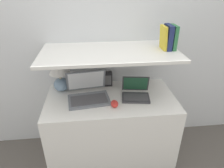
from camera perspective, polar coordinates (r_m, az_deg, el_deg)
The scene contains 12 objects.
wall_back at distance 2.09m, azimuth -1.49°, elevation 11.95°, with size 6.00×0.05×2.40m.
desk at distance 2.14m, azimuth -0.30°, elevation -12.63°, with size 1.22×0.66×0.77m.
back_riser at distance 2.30m, azimuth -1.21°, elevation -3.10°, with size 1.22×0.04×1.18m.
shelf at distance 1.79m, azimuth -0.61°, elevation 8.97°, with size 1.22×0.59×0.03m.
table_lamp at distance 2.00m, azimuth -14.67°, elevation 3.08°, with size 0.21×0.21×0.33m.
laptop_large at distance 1.89m, azimuth -6.87°, elevation -2.67°, with size 0.41×0.37×0.24m.
laptop_small at distance 1.91m, azimuth 6.76°, elevation -2.55°, with size 0.29×0.26×0.18m.
computer_mouse at distance 1.78m, azimuth 0.71°, elevation -5.64°, with size 0.07×0.11×0.04m.
router_box at distance 2.08m, azimuth -1.47°, elevation 1.50°, with size 0.11×0.07×0.15m.
book_green at distance 1.89m, azimuth 17.10°, elevation 12.64°, with size 0.03×0.14×0.21m.
book_navy at distance 1.87m, azimuth 15.72°, elevation 12.74°, with size 0.04×0.15×0.22m.
book_yellow at distance 1.86m, azimuth 14.50°, elevation 12.65°, with size 0.04×0.13×0.21m.
Camera 1 is at (-0.16, -1.28, 1.78)m, focal length 32.00 mm.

